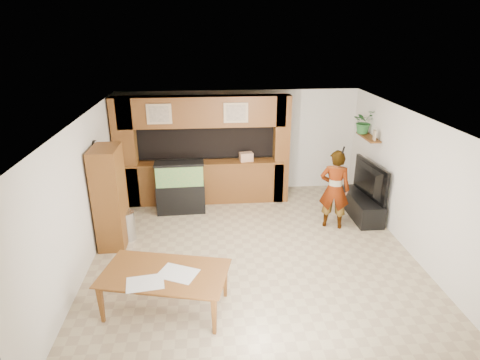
{
  "coord_description": "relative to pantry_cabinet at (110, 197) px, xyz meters",
  "views": [
    {
      "loc": [
        -0.8,
        -6.62,
        4.1
      ],
      "look_at": [
        -0.2,
        0.6,
        1.28
      ],
      "focal_mm": 30.0,
      "sensor_mm": 36.0,
      "label": 1
    }
  ],
  "objects": [
    {
      "name": "wall_right",
      "position": [
        5.7,
        -0.6,
        0.3
      ],
      "size": [
        0.0,
        6.5,
        6.5
      ],
      "primitive_type": "plane",
      "rotation": [
        1.57,
        0.0,
        -1.57
      ],
      "color": "silver",
      "rests_on": "floor"
    },
    {
      "name": "wall_shelf",
      "position": [
        5.55,
        1.35,
        0.7
      ],
      "size": [
        0.25,
        0.9,
        0.04
      ],
      "primitive_type": "cube",
      "color": "brown",
      "rests_on": "wall_right"
    },
    {
      "name": "wall_left",
      "position": [
        -0.3,
        -0.6,
        0.3
      ],
      "size": [
        0.0,
        6.5,
        6.5
      ],
      "primitive_type": "plane",
      "rotation": [
        1.57,
        0.0,
        1.57
      ],
      "color": "silver",
      "rests_on": "floor"
    },
    {
      "name": "tv_stand",
      "position": [
        5.35,
        0.79,
        -0.75
      ],
      "size": [
        0.53,
        1.45,
        0.48
      ],
      "primitive_type": "cube",
      "color": "black",
      "rests_on": "floor"
    },
    {
      "name": "partition",
      "position": [
        1.75,
        2.03,
        0.32
      ],
      "size": [
        4.2,
        0.99,
        2.6
      ],
      "color": "brown",
      "rests_on": "floor"
    },
    {
      "name": "ceiling",
      "position": [
        2.7,
        -0.6,
        1.6
      ],
      "size": [
        6.5,
        6.5,
        0.0
      ],
      "primitive_type": "plane",
      "color": "white",
      "rests_on": "wall_back"
    },
    {
      "name": "trash_can",
      "position": [
        0.22,
        0.15,
        -0.7
      ],
      "size": [
        0.33,
        0.33,
        0.6
      ],
      "primitive_type": "cylinder",
      "color": "#B2B2B7",
      "rests_on": "floor"
    },
    {
      "name": "pantry_cabinet",
      "position": [
        0.0,
        0.0,
        0.0
      ],
      "size": [
        0.5,
        0.81,
        1.99
      ],
      "primitive_type": "cube",
      "color": "brown",
      "rests_on": "floor"
    },
    {
      "name": "aquarium",
      "position": [
        1.24,
        1.35,
        -0.4
      ],
      "size": [
        1.1,
        0.41,
        1.22
      ],
      "rotation": [
        0.0,
        0.0,
        0.04
      ],
      "color": "black",
      "rests_on": "floor"
    },
    {
      "name": "dining_table",
      "position": [
        1.19,
        -2.13,
        -0.67
      ],
      "size": [
        2.05,
        1.43,
        0.65
      ],
      "primitive_type": "imported",
      "rotation": [
        0.0,
        0.0,
        -0.23
      ],
      "color": "brown",
      "rests_on": "floor"
    },
    {
      "name": "wall_back",
      "position": [
        2.7,
        2.65,
        0.3
      ],
      "size": [
        6.0,
        0.0,
        6.0
      ],
      "primitive_type": "plane",
      "rotation": [
        1.57,
        0.0,
        0.0
      ],
      "color": "silver",
      "rests_on": "floor"
    },
    {
      "name": "television",
      "position": [
        5.35,
        0.79,
        -0.12
      ],
      "size": [
        0.34,
        1.37,
        0.78
      ],
      "primitive_type": "imported",
      "rotation": [
        0.0,
        0.0,
        1.69
      ],
      "color": "black",
      "rests_on": "tv_stand"
    },
    {
      "name": "newspaper_b",
      "position": [
        1.4,
        -2.14,
        -0.34
      ],
      "size": [
        0.67,
        0.6,
        0.01
      ],
      "primitive_type": "cube",
      "rotation": [
        0.0,
        0.0,
        -0.43
      ],
      "color": "silver",
      "rests_on": "dining_table"
    },
    {
      "name": "photo_frame",
      "position": [
        5.55,
        1.03,
        0.83
      ],
      "size": [
        0.06,
        0.17,
        0.22
      ],
      "primitive_type": "cube",
      "rotation": [
        0.0,
        0.0,
        -0.15
      ],
      "color": "tan",
      "rests_on": "wall_shelf"
    },
    {
      "name": "newspaper_a",
      "position": [
        0.95,
        -2.34,
        -0.34
      ],
      "size": [
        0.58,
        0.45,
        0.01
      ],
      "primitive_type": "cube",
      "rotation": [
        0.0,
        0.0,
        0.14
      ],
      "color": "silver",
      "rests_on": "dining_table"
    },
    {
      "name": "person",
      "position": [
        4.53,
        0.35,
        -0.13
      ],
      "size": [
        0.73,
        0.6,
        1.72
      ],
      "primitive_type": "imported",
      "rotation": [
        0.0,
        0.0,
        2.8
      ],
      "color": "#A37C59",
      "rests_on": "floor"
    },
    {
      "name": "counter_box",
      "position": [
        2.81,
        1.85,
        0.15
      ],
      "size": [
        0.34,
        0.25,
        0.21
      ],
      "primitive_type": "cube",
      "rotation": [
        0.0,
        0.0,
        0.17
      ],
      "color": "tan",
      "rests_on": "partition"
    },
    {
      "name": "floor",
      "position": [
        2.7,
        -0.6,
        -1.0
      ],
      "size": [
        6.5,
        6.5,
        0.0
      ],
      "primitive_type": "plane",
      "color": "tan",
      "rests_on": "ground"
    },
    {
      "name": "wall_clock",
      "position": [
        -0.27,
        0.4,
        0.9
      ],
      "size": [
        0.05,
        0.25,
        0.25
      ],
      "color": "black",
      "rests_on": "wall_left"
    },
    {
      "name": "potted_plant",
      "position": [
        5.52,
        1.63,
        1.0
      ],
      "size": [
        0.63,
        0.59,
        0.55
      ],
      "primitive_type": "imported",
      "rotation": [
        0.0,
        0.0,
        0.41
      ],
      "color": "#27622B",
      "rests_on": "wall_shelf"
    },
    {
      "name": "microphone",
      "position": [
        4.58,
        0.19,
        0.78
      ],
      "size": [
        0.04,
        0.1,
        0.16
      ],
      "primitive_type": "cylinder",
      "rotation": [
        0.44,
        0.0,
        0.0
      ],
      "color": "black",
      "rests_on": "person"
    }
  ]
}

